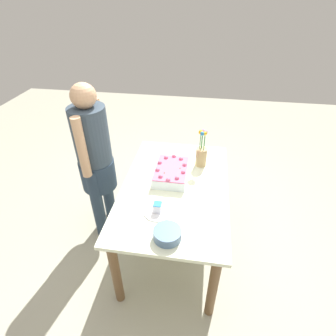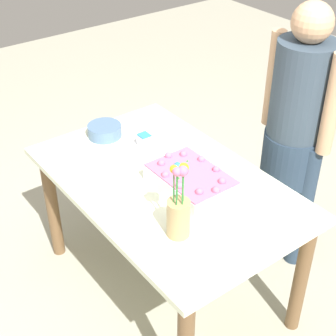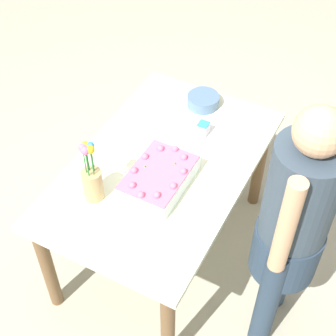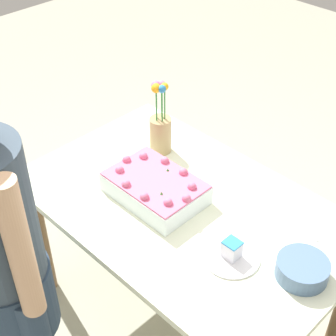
{
  "view_description": "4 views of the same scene",
  "coord_description": "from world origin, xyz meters",
  "px_view_note": "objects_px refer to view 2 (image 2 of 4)",
  "views": [
    {
      "loc": [
        -1.65,
        -0.2,
        2.09
      ],
      "look_at": [
        0.13,
        0.08,
        0.81
      ],
      "focal_mm": 28.0,
      "sensor_mm": 36.0,
      "label": 1
    },
    {
      "loc": [
        1.61,
        -1.2,
        2.17
      ],
      "look_at": [
        0.08,
        -0.05,
        0.86
      ],
      "focal_mm": 55.0,
      "sensor_mm": 36.0,
      "label": 2
    },
    {
      "loc": [
        1.61,
        0.89,
        2.63
      ],
      "look_at": [
        0.07,
        0.07,
        0.8
      ],
      "focal_mm": 55.0,
      "sensor_mm": 36.0,
      "label": 3
    },
    {
      "loc": [
        -1.04,
        1.14,
        2.12
      ],
      "look_at": [
        0.13,
        -0.03,
        0.82
      ],
      "focal_mm": 55.0,
      "sensor_mm": 36.0,
      "label": 4
    }
  ],
  "objects_px": {
    "person_standing": "(296,124)",
    "serving_plate_with_slice": "(144,144)",
    "cake_knife": "(72,159)",
    "flower_vase": "(179,211)",
    "fruit_bowl": "(105,131)",
    "sheet_cake": "(191,181)"
  },
  "relations": [
    {
      "from": "fruit_bowl",
      "to": "cake_knife",
      "type": "bearing_deg",
      "value": -68.94
    },
    {
      "from": "cake_knife",
      "to": "person_standing",
      "type": "distance_m",
      "value": 1.17
    },
    {
      "from": "sheet_cake",
      "to": "serving_plate_with_slice",
      "type": "distance_m",
      "value": 0.44
    },
    {
      "from": "sheet_cake",
      "to": "fruit_bowl",
      "type": "xyz_separation_m",
      "value": [
        -0.66,
        -0.07,
        -0.01
      ]
    },
    {
      "from": "fruit_bowl",
      "to": "sheet_cake",
      "type": "bearing_deg",
      "value": 6.0
    },
    {
      "from": "serving_plate_with_slice",
      "to": "flower_vase",
      "type": "bearing_deg",
      "value": -23.14
    },
    {
      "from": "sheet_cake",
      "to": "person_standing",
      "type": "height_order",
      "value": "person_standing"
    },
    {
      "from": "flower_vase",
      "to": "sheet_cake",
      "type": "bearing_deg",
      "value": 131.99
    },
    {
      "from": "person_standing",
      "to": "serving_plate_with_slice",
      "type": "bearing_deg",
      "value": -35.54
    },
    {
      "from": "cake_knife",
      "to": "fruit_bowl",
      "type": "height_order",
      "value": "fruit_bowl"
    },
    {
      "from": "serving_plate_with_slice",
      "to": "cake_knife",
      "type": "distance_m",
      "value": 0.39
    },
    {
      "from": "flower_vase",
      "to": "person_standing",
      "type": "xyz_separation_m",
      "value": [
        -0.19,
        0.92,
        0.01
      ]
    },
    {
      "from": "cake_knife",
      "to": "flower_vase",
      "type": "relative_size",
      "value": 0.54
    },
    {
      "from": "cake_knife",
      "to": "fruit_bowl",
      "type": "bearing_deg",
      "value": 165.71
    },
    {
      "from": "flower_vase",
      "to": "fruit_bowl",
      "type": "bearing_deg",
      "value": 168.95
    },
    {
      "from": "fruit_bowl",
      "to": "person_standing",
      "type": "xyz_separation_m",
      "value": [
        0.68,
        0.75,
        0.1
      ]
    },
    {
      "from": "cake_knife",
      "to": "person_standing",
      "type": "bearing_deg",
      "value": 114.49
    },
    {
      "from": "serving_plate_with_slice",
      "to": "person_standing",
      "type": "bearing_deg",
      "value": 54.46
    },
    {
      "from": "sheet_cake",
      "to": "flower_vase",
      "type": "height_order",
      "value": "flower_vase"
    },
    {
      "from": "sheet_cake",
      "to": "fruit_bowl",
      "type": "relative_size",
      "value": 2.11
    },
    {
      "from": "cake_knife",
      "to": "serving_plate_with_slice",
      "type": "bearing_deg",
      "value": 125.56
    },
    {
      "from": "person_standing",
      "to": "flower_vase",
      "type": "bearing_deg",
      "value": 11.66
    }
  ]
}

